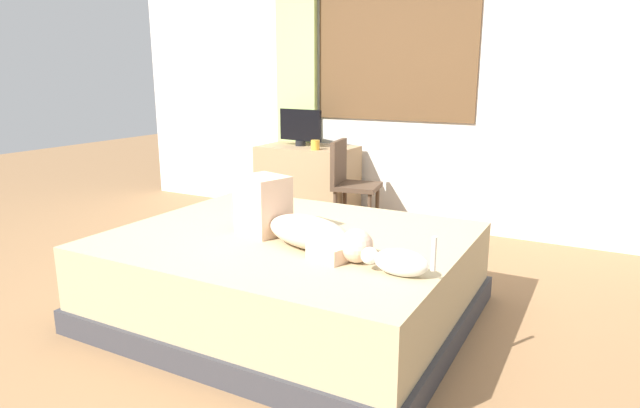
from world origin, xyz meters
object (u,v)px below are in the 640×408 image
person_lying (296,223)px  cat (397,261)px  bed (289,275)px  cup (315,145)px  tv_monitor (300,127)px  desk (308,184)px  chair_by_desk (349,181)px

person_lying → cat: 0.69m
bed → cup: bearing=114.3°
cat → tv_monitor: bearing=129.4°
person_lying → desk: (-1.10, 2.05, -0.25)m
tv_monitor → cat: bearing=-50.6°
cat → desk: size_ratio=0.40×
tv_monitor → cup: (0.26, -0.18, -0.14)m
chair_by_desk → tv_monitor: bearing=156.3°
bed → cat: bearing=-22.3°
tv_monitor → chair_by_desk: size_ratio=0.56×
desk → cup: size_ratio=10.13×
cat → bed: bearing=157.7°
cat → cup: bearing=127.4°
desk → cat: bearing=-51.9°
person_lying → cat: bearing=-16.3°
bed → cat: cat is taller
bed → desk: bearing=116.8°
chair_by_desk → bed: bearing=-76.7°
cat → desk: (-1.77, 2.25, -0.21)m
chair_by_desk → person_lying: bearing=-73.7°
person_lying → tv_monitor: size_ratio=1.95×
cup → bed: bearing=-65.7°
person_lying → desk: size_ratio=1.04×
bed → cup: cup is taller
cup → cat: bearing=-52.6°
bed → chair_by_desk: chair_by_desk is taller
cat → chair_by_desk: size_ratio=0.42×
person_lying → cup: person_lying is taller
bed → person_lying: 0.41m
bed → desk: size_ratio=2.27×
bed → person_lying: size_ratio=2.19×
bed → chair_by_desk: size_ratio=2.38×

